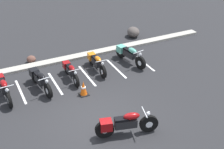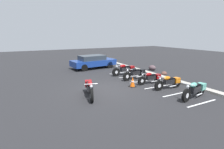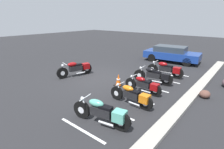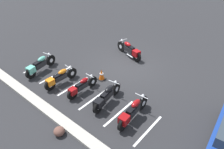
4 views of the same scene
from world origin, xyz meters
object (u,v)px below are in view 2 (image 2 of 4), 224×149
Objects in this scene: car_blue at (93,61)px; parked_bike_3 at (169,82)px; parked_bike_1 at (136,73)px; landscape_rock_1 at (152,68)px; parked_bike_4 at (196,89)px; parked_bike_2 at (151,78)px; motorcycle_maroon_featured at (90,88)px; parked_bike_0 at (125,69)px; landscape_rock_0 at (164,74)px; traffic_cone at (133,82)px.

parked_bike_3 is at bearing -84.29° from car_blue.
parked_bike_1 is 3.82m from landscape_rock_1.
parked_bike_4 is 3.10× the size of landscape_rock_1.
parked_bike_2 is 0.95× the size of parked_bike_3.
motorcycle_maroon_featured is 5.59m from parked_bike_0.
landscape_rock_1 is (3.52, 4.50, -0.44)m from car_blue.
parked_bike_4 is at bearing -25.91° from landscape_rock_0.
landscape_rock_1 is at bearing 163.74° from landscape_rock_0.
landscape_rock_1 is at bearing -119.12° from parked_bike_3.
traffic_cone is at bearing 62.30° from parked_bike_0.
parked_bike_1 is (1.54, -0.04, -0.01)m from parked_bike_0.
parked_bike_4 is at bearing 90.87° from parked_bike_3.
parked_bike_4 reaches higher than parked_bike_1.
parked_bike_0 reaches higher than traffic_cone.
parked_bike_4 is at bearing 29.15° from traffic_cone.
car_blue is 6.91m from landscape_rock_0.
landscape_rock_0 is at bearing -61.50° from car_blue.
parked_bike_2 is 0.88× the size of parked_bike_4.
parked_bike_3 is at bearing -100.69° from parked_bike_4.
parked_bike_2 is 7.13m from car_blue.
parked_bike_3 reaches higher than parked_bike_2.
motorcycle_maroon_featured is at bearing -63.52° from landscape_rock_1.
parked_bike_4 is (1.82, -0.00, 0.04)m from parked_bike_3.
parked_bike_1 reaches higher than parked_bike_3.
landscape_rock_0 is at bearing -128.18° from parked_bike_3.
parked_bike_4 is at bearing -86.28° from car_blue.
parked_bike_4 reaches higher than parked_bike_2.
parked_bike_4 is (3.24, 0.24, 0.06)m from parked_bike_2.
landscape_rock_0 is (5.71, 3.86, -0.49)m from car_blue.
car_blue is 6.72× the size of traffic_cone.
parked_bike_4 is 7.27m from landscape_rock_1.
parked_bike_2 is 1.56m from traffic_cone.
parked_bike_4 is at bearing 87.40° from parked_bike_1.
parked_bike_2 reaches higher than landscape_rock_1.
landscape_rock_0 is 0.64× the size of landscape_rock_1.
parked_bike_2 is 1.43m from parked_bike_3.
landscape_rock_1 is (-3.82, 7.66, -0.24)m from motorcycle_maroon_featured.
traffic_cone is (7.01, -0.12, -0.37)m from car_blue.
parked_bike_1 reaches higher than landscape_rock_0.
motorcycle_maroon_featured reaches higher than landscape_rock_1.
parked_bike_4 is (4.74, 0.44, 0.01)m from parked_bike_1.
landscape_rock_1 is (-4.88, 2.83, -0.19)m from parked_bike_3.
car_blue is at bearing 171.73° from motorcycle_maroon_featured.
parked_bike_1 reaches higher than landscape_rock_1.
parked_bike_3 reaches higher than traffic_cone.
landscape_rock_1 is (-1.96, 3.27, -0.22)m from parked_bike_1.
landscape_rock_1 is at bearing 127.09° from traffic_cone.
parked_bike_4 is (2.88, 4.83, -0.01)m from motorcycle_maroon_featured.
parked_bike_1 is 4.76× the size of landscape_rock_0.
parked_bike_3 is 2.27m from traffic_cone.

